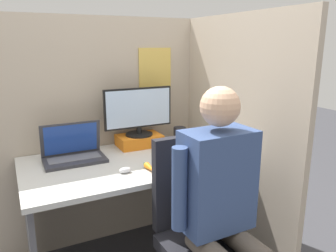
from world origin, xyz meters
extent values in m
cube|color=tan|center=(0.00, 0.80, 0.83)|extent=(1.81, 0.04, 1.66)
cube|color=gold|center=(0.36, 0.77, 1.29)|extent=(0.26, 0.01, 0.30)
cube|color=tan|center=(0.68, 0.31, 0.83)|extent=(0.04, 1.43, 1.66)
cube|color=#B7B7B2|center=(0.00, 0.39, 0.74)|extent=(1.31, 0.77, 0.03)
cube|color=#4C4C51|center=(-0.62, 0.39, 0.36)|extent=(0.03, 0.66, 0.72)
cube|color=#4C4C51|center=(0.62, 0.39, 0.36)|extent=(0.03, 0.66, 0.72)
cube|color=orange|center=(0.17, 0.64, 0.79)|extent=(0.31, 0.20, 0.08)
cylinder|color=black|center=(0.17, 0.64, 0.84)|extent=(0.19, 0.19, 0.01)
cylinder|color=black|center=(0.17, 0.64, 0.87)|extent=(0.04, 0.04, 0.06)
cube|color=black|center=(0.17, 0.65, 1.03)|extent=(0.50, 0.02, 0.28)
cube|color=silver|center=(0.17, 0.64, 1.03)|extent=(0.48, 0.00, 0.26)
cube|color=#2D2D33|center=(-0.31, 0.51, 0.76)|extent=(0.38, 0.22, 0.02)
cube|color=#5B5B60|center=(-0.31, 0.53, 0.77)|extent=(0.32, 0.12, 0.00)
cube|color=#2D2D33|center=(-0.31, 0.61, 0.88)|extent=(0.38, 0.05, 0.22)
cube|color=#1E3D93|center=(-0.31, 0.60, 0.88)|extent=(0.33, 0.04, 0.19)
ellipsoid|color=silver|center=(-0.09, 0.20, 0.77)|extent=(0.07, 0.04, 0.03)
cube|color=black|center=(0.56, 0.34, 0.78)|extent=(0.04, 0.16, 0.05)
cone|color=orange|center=(0.05, 0.15, 0.77)|extent=(0.04, 0.13, 0.04)
cylinder|color=green|center=(0.05, 0.22, 0.77)|extent=(0.02, 0.02, 0.02)
cube|color=black|center=(0.19, -0.31, 0.46)|extent=(0.47, 0.47, 0.07)
cube|color=black|center=(0.19, -0.05, 0.75)|extent=(0.44, 0.06, 0.51)
cylinder|color=brown|center=(0.28, -0.43, 0.55)|extent=(0.12, 0.32, 0.11)
cube|color=#334775|center=(0.19, -0.31, 0.85)|extent=(0.34, 0.21, 0.49)
sphere|color=#D8A884|center=(0.19, -0.31, 1.20)|extent=(0.18, 0.18, 0.18)
cylinder|color=#334775|center=(-0.02, -0.31, 0.85)|extent=(0.07, 0.07, 0.39)
cylinder|color=#334775|center=(0.39, -0.31, 0.85)|extent=(0.07, 0.07, 0.39)
cylinder|color=#232328|center=(0.50, 0.63, 0.80)|extent=(0.09, 0.09, 0.10)
camera|label=1|loc=(-0.66, -1.49, 1.48)|focal=35.00mm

